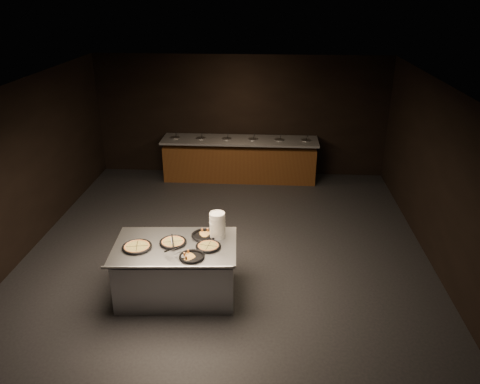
% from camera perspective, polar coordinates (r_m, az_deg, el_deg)
% --- Properties ---
extents(room, '(7.02, 8.02, 2.92)m').
position_cam_1_polar(room, '(7.63, -1.82, 1.68)').
color(room, black).
rests_on(room, ground).
extents(salad_bar, '(3.70, 0.83, 1.18)m').
position_cam_1_polar(salad_bar, '(11.30, -0.04, 3.70)').
color(salad_bar, '#583114').
rests_on(salad_bar, ground).
extents(serving_counter, '(1.86, 1.27, 0.86)m').
position_cam_1_polar(serving_counter, '(7.17, -7.74, -9.51)').
color(serving_counter, silver).
rests_on(serving_counter, ground).
extents(plate_stack, '(0.23, 0.23, 0.39)m').
position_cam_1_polar(plate_stack, '(7.01, -2.78, -4.05)').
color(plate_stack, white).
rests_on(plate_stack, serving_counter).
extents(pan_veggie_whole, '(0.43, 0.43, 0.04)m').
position_cam_1_polar(pan_veggie_whole, '(6.96, -12.46, -6.52)').
color(pan_veggie_whole, black).
rests_on(pan_veggie_whole, serving_counter).
extents(pan_cheese_whole, '(0.40, 0.40, 0.04)m').
position_cam_1_polar(pan_cheese_whole, '(6.98, -8.17, -6.06)').
color(pan_cheese_whole, black).
rests_on(pan_cheese_whole, serving_counter).
extents(pan_cheese_slices_a, '(0.40, 0.40, 0.04)m').
position_cam_1_polar(pan_cheese_slices_a, '(7.11, -4.34, -5.26)').
color(pan_cheese_slices_a, black).
rests_on(pan_cheese_slices_a, serving_counter).
extents(pan_cheese_slices_b, '(0.36, 0.36, 0.04)m').
position_cam_1_polar(pan_cheese_slices_b, '(6.60, -5.89, -7.81)').
color(pan_cheese_slices_b, black).
rests_on(pan_cheese_slices_b, serving_counter).
extents(pan_veggie_slices, '(0.37, 0.37, 0.04)m').
position_cam_1_polar(pan_veggie_slices, '(6.82, -3.89, -6.59)').
color(pan_veggie_slices, black).
rests_on(pan_veggie_slices, serving_counter).
extents(server_left, '(0.18, 0.32, 0.17)m').
position_cam_1_polar(server_left, '(6.89, -8.28, -5.93)').
color(server_left, silver).
rests_on(server_left, serving_counter).
extents(server_right, '(0.36, 0.12, 0.17)m').
position_cam_1_polar(server_right, '(6.62, -7.94, -7.16)').
color(server_right, silver).
rests_on(server_right, serving_counter).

